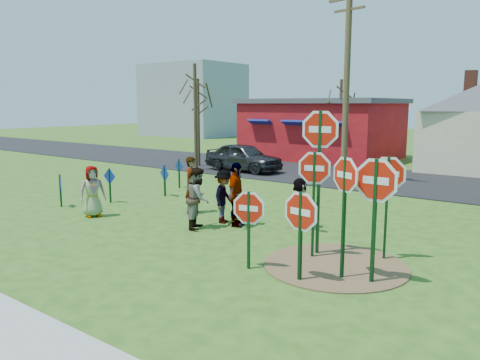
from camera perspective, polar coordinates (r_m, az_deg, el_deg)
The scene contains 27 objects.
ground at distance 13.93m, azimuth -3.68°, elevation -5.55°, with size 120.00×120.00×0.00m, color #2A5317.
road at distance 23.70m, azimuth 14.65°, elevation 0.36°, with size 120.00×7.50×0.04m, color black.
dirt_patch at distance 10.77m, azimuth 11.51°, elevation -10.13°, with size 3.20×3.20×0.03m, color brown.
red_building at distance 31.67m, azimuth 10.02°, elevation 6.22°, with size 9.40×7.69×3.90m.
distant_building at distance 54.50m, azimuth -5.72°, elevation 9.65°, with size 10.00×8.00×8.00m, color #8C939E.
stop_sign_a at distance 10.05m, azimuth 1.08°, elevation -4.12°, with size 0.96×0.26×1.85m.
stop_sign_b at distance 10.99m, azimuth 9.70°, elevation 4.22°, with size 1.17×0.25×3.57m.
stop_sign_c at distance 9.58m, azimuth 12.65°, elevation -1.11°, with size 0.90×0.44×2.65m.
stop_sign_d at distance 11.04m, azimuth 17.56°, elevation -0.26°, with size 1.01×0.41×2.54m.
stop_sign_e at distance 9.41m, azimuth 7.41°, elevation -4.60°, with size 1.09×0.16×1.98m.
stop_sign_f at distance 9.48m, azimuth 16.21°, elevation -1.17°, with size 1.18×0.08×2.68m.
stop_sign_g at distance 10.81m, azimuth 9.02°, elevation 0.01°, with size 0.98×0.33×2.63m.
blue_diamond_a at distance 17.41m, azimuth -21.06°, elevation -0.80°, with size 0.59×0.34×1.16m.
blue_diamond_b at distance 17.59m, azimuth -15.60°, elevation -0.14°, with size 0.60×0.06×1.27m.
blue_diamond_c at distance 18.38m, azimuth -9.17°, elevation 0.36°, with size 0.66×0.22×1.23m.
blue_diamond_d at distance 20.05m, azimuth -7.44°, elevation 1.21°, with size 0.61×0.19×1.26m.
person_a at distance 15.55m, azimuth -17.54°, elevation -1.32°, with size 0.80×0.52×1.64m, color #3D3D83.
person_b at distance 15.39m, azimuth -5.81°, elevation -0.62°, with size 0.68×0.45×1.86m, color #226F6F.
person_c at distance 13.49m, azimuth -5.09°, elevation -2.21°, with size 0.86×0.67×1.77m, color brown.
person_d at distance 14.07m, azimuth -1.97°, elevation -2.02°, with size 1.04×0.60×1.62m, color #313136.
person_e at distance 13.64m, azimuth -0.51°, elevation -1.80°, with size 1.11×0.46×1.89m, color #482950.
person_f at distance 13.55m, azimuth 7.33°, elevation -2.82°, with size 1.37×0.44×1.48m, color #194F20.
suv at distance 24.80m, azimuth 0.41°, elevation 2.81°, with size 1.75×4.35×1.48m, color #313136.
utility_pole at distance 21.27m, azimuth 12.87°, elevation 11.59°, with size 2.08×0.52×8.57m.
bare_tree_west at distance 25.29m, azimuth -5.49°, elevation 9.44°, with size 1.80×1.80×5.66m.
bare_tree_east at distance 27.58m, azimuth 12.15°, elevation 8.29°, with size 1.80×1.80×4.94m.
bare_tree_mid at distance 26.89m, azimuth -5.13°, elevation 8.48°, with size 1.80×1.80×4.97m.
Camera 1 is at (8.76, -10.24, 3.55)m, focal length 35.00 mm.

